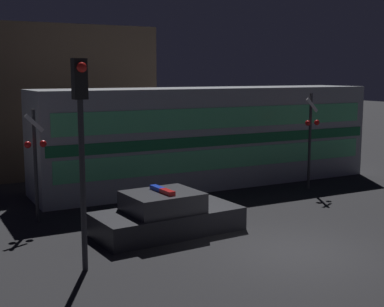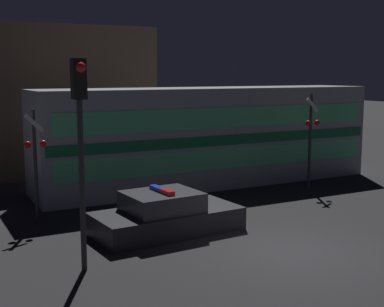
% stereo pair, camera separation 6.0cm
% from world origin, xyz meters
% --- Properties ---
extents(ground_plane, '(120.00, 120.00, 0.00)m').
position_xyz_m(ground_plane, '(0.00, 0.00, 0.00)').
color(ground_plane, black).
extents(train, '(14.28, 2.84, 3.97)m').
position_xyz_m(train, '(2.35, 8.42, 1.98)').
color(train, '#999EA5').
rests_on(train, ground_plane).
extents(police_car, '(4.34, 2.21, 1.32)m').
position_xyz_m(police_car, '(-2.18, 3.02, 0.49)').
color(police_car, black).
rests_on(police_car, ground_plane).
extents(crossing_signal_near, '(0.66, 0.27, 3.78)m').
position_xyz_m(crossing_signal_near, '(5.26, 5.58, 2.15)').
color(crossing_signal_near, '#2D2D33').
rests_on(crossing_signal_near, ground_plane).
extents(crossing_signal_far, '(0.66, 0.27, 3.48)m').
position_xyz_m(crossing_signal_far, '(-5.19, 5.84, 2.00)').
color(crossing_signal_far, '#2D2D33').
rests_on(crossing_signal_far, ground_plane).
extents(traffic_light_corner, '(0.30, 0.46, 4.87)m').
position_xyz_m(traffic_light_corner, '(-5.12, 1.23, 3.41)').
color(traffic_light_corner, '#2D2D33').
rests_on(traffic_light_corner, ground_plane).
extents(building_left, '(7.67, 5.35, 6.63)m').
position_xyz_m(building_left, '(-2.04, 15.04, 3.32)').
color(building_left, brown).
rests_on(building_left, ground_plane).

